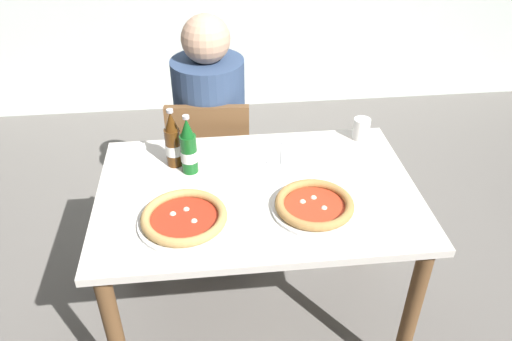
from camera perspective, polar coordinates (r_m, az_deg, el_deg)
ground_plane at (r=2.42m, az=0.13°, el=-16.46°), size 8.00×8.00×0.00m
dining_table_main at (r=1.97m, az=0.16°, el=-4.76°), size 1.20×0.80×0.75m
chair_behind_table at (r=2.54m, az=-5.04°, el=1.00°), size 0.43×0.43×0.85m
diner_seated at (r=2.53m, az=-5.06°, el=3.56°), size 0.34×0.34×1.21m
pizza_margherita_near at (r=1.80m, az=6.60°, el=-3.95°), size 0.30×0.30×0.04m
pizza_marinara_far at (r=1.75m, az=-8.11°, el=-5.36°), size 0.32×0.32×0.04m
beer_bottle_left at (r=1.96m, az=-7.64°, el=2.48°), size 0.07×0.07×0.25m
beer_bottle_center at (r=2.01m, az=-9.36°, el=3.21°), size 0.07×0.07×0.25m
napkin_with_cutlery at (r=2.10m, az=2.53°, el=2.01°), size 0.23×0.23×0.01m
paper_cup at (r=2.23m, az=11.83°, el=4.63°), size 0.07×0.07×0.09m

